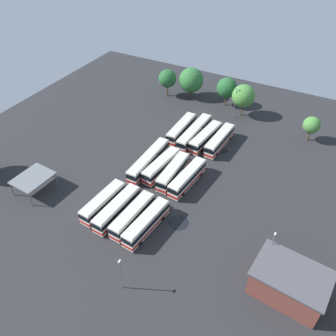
{
  "coord_description": "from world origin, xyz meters",
  "views": [
    {
      "loc": [
        53.41,
        28.98,
        52.61
      ],
      "look_at": [
        -0.6,
        -0.08,
        1.59
      ],
      "focal_mm": 37.0,
      "sensor_mm": 36.0,
      "label": 1
    }
  ],
  "objects": [
    {
      "name": "tree_northeast",
      "position": [
        -36.69,
        -11.46,
        5.66
      ],
      "size": [
        7.51,
        7.51,
        9.42
      ],
      "color": "brown",
      "rests_on": "ground_plane"
    },
    {
      "name": "puddle_centre_drain",
      "position": [
        -3.87,
        -8.21,
        0.0
      ],
      "size": [
        2.06,
        2.06,
        0.01
      ],
      "primitive_type": "cylinder",
      "color": "black",
      "rests_on": "ground_plane"
    },
    {
      "name": "bus_row0_slot1",
      "position": [
        -16.35,
        -0.68,
        1.92
      ],
      "size": [
        15.55,
        3.12,
        3.63
      ],
      "color": "silver",
      "rests_on": "ground_plane"
    },
    {
      "name": "bus_row2_slot1",
      "position": [
        15.87,
        -2.84,
        1.91
      ],
      "size": [
        12.71,
        3.34,
        3.63
      ],
      "color": "silver",
      "rests_on": "ground_plane"
    },
    {
      "name": "bus_row1_slot1",
      "position": [
        -0.3,
        -1.64,
        1.91
      ],
      "size": [
        12.29,
        3.79,
        3.63
      ],
      "color": "silver",
      "rests_on": "ground_plane"
    },
    {
      "name": "puddle_near_shelter",
      "position": [
        -14.73,
        8.65,
        0.0
      ],
      "size": [
        2.24,
        2.24,
        0.01
      ],
      "primitive_type": "cylinder",
      "color": "black",
      "rests_on": "ground_plane"
    },
    {
      "name": "tree_north_edge",
      "position": [
        -29.9,
        25.84,
        4.6
      ],
      "size": [
        4.4,
        4.4,
        6.82
      ],
      "color": "brown",
      "rests_on": "ground_plane"
    },
    {
      "name": "bus_row2_slot2",
      "position": [
        15.94,
        0.87,
        1.91
      ],
      "size": [
        12.02,
        3.33,
        3.63
      ],
      "color": "silver",
      "rests_on": "ground_plane"
    },
    {
      "name": "lamp_post_near_entrance",
      "position": [
        -31.3,
        4.68,
        5.15
      ],
      "size": [
        0.56,
        0.28,
        9.46
      ],
      "color": "slate",
      "rests_on": "ground_plane"
    },
    {
      "name": "maintenance_shelter",
      "position": [
        18.23,
        -22.92,
        3.59
      ],
      "size": [
        8.32,
        6.88,
        3.79
      ],
      "color": "slate",
      "rests_on": "ground_plane"
    },
    {
      "name": "bus_row1_slot2",
      "position": [
        0.4,
        1.77,
        1.91
      ],
      "size": [
        12.0,
        2.74,
        3.63
      ],
      "color": "silver",
      "rests_on": "ground_plane"
    },
    {
      "name": "bus_row0_slot2",
      "position": [
        -15.73,
        2.75,
        1.91
      ],
      "size": [
        13.0,
        3.93,
        3.63
      ],
      "color": "silver",
      "rests_on": "ground_plane"
    },
    {
      "name": "bus_row1_slot0",
      "position": [
        -0.61,
        -5.23,
        1.92
      ],
      "size": [
        15.49,
        2.72,
        3.63
      ],
      "color": "silver",
      "rests_on": "ground_plane"
    },
    {
      "name": "lamp_post_mid_lot",
      "position": [
        12.85,
        27.09,
        4.53
      ],
      "size": [
        0.56,
        0.28,
        8.22
      ],
      "color": "slate",
      "rests_on": "ground_plane"
    },
    {
      "name": "bus_row0_slot3",
      "position": [
        -16.16,
        6.42,
        1.91
      ],
      "size": [
        12.82,
        3.35,
        3.63
      ],
      "color": "silver",
      "rests_on": "ground_plane"
    },
    {
      "name": "tree_west_edge",
      "position": [
        -33.61,
        6.21,
        6.16
      ],
      "size": [
        6.47,
        6.47,
        9.41
      ],
      "color": "brown",
      "rests_on": "ground_plane"
    },
    {
      "name": "tree_east_edge",
      "position": [
        -33.96,
        -18.23,
        5.83
      ],
      "size": [
        5.48,
        5.48,
        8.59
      ],
      "color": "brown",
      "rests_on": "ground_plane"
    },
    {
      "name": "depot_building",
      "position": [
        16.82,
        31.5,
        2.77
      ],
      "size": [
        9.42,
        12.57,
        5.51
      ],
      "color": "brown",
      "rests_on": "ground_plane"
    },
    {
      "name": "bus_row1_slot3",
      "position": [
        0.66,
        5.5,
        1.91
      ],
      "size": [
        12.56,
        3.78,
        3.63
      ],
      "color": "silver",
      "rests_on": "ground_plane"
    },
    {
      "name": "bus_row2_slot3",
      "position": [
        16.3,
        4.28,
        1.91
      ],
      "size": [
        12.36,
        3.78,
        3.63
      ],
      "color": "silver",
      "rests_on": "ground_plane"
    },
    {
      "name": "bus_row2_slot0",
      "position": [
        15.72,
        -6.38,
        1.91
      ],
      "size": [
        11.8,
        3.41,
        3.63
      ],
      "color": "silver",
      "rests_on": "ground_plane"
    },
    {
      "name": "ground_plane",
      "position": [
        0.0,
        0.0,
        0.0
      ],
      "size": [
        112.65,
        112.65,
        0.0
      ],
      "primitive_type": "plane",
      "color": "#28282B"
    },
    {
      "name": "puddle_front_lane",
      "position": [
        11.78,
        8.96,
        0.0
      ],
      "size": [
        4.14,
        4.14,
        0.01
      ],
      "primitive_type": "cylinder",
      "color": "black",
      "rests_on": "ground_plane"
    },
    {
      "name": "tree_south_edge",
      "position": [
        -37.03,
        0.04,
        5.72
      ],
      "size": [
        6.02,
        6.02,
        8.74
      ],
      "color": "brown",
      "rests_on": "ground_plane"
    },
    {
      "name": "lamp_post_by_building",
      "position": [
        28.97,
        7.28,
        4.16
      ],
      "size": [
        0.56,
        0.28,
        7.5
      ],
      "color": "slate",
      "rests_on": "ground_plane"
    },
    {
      "name": "bus_row0_slot0",
      "position": [
        -16.28,
        -4.47,
        1.91
      ],
      "size": [
        12.76,
        2.71,
        3.63
      ],
      "color": "silver",
      "rests_on": "ground_plane"
    }
  ]
}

